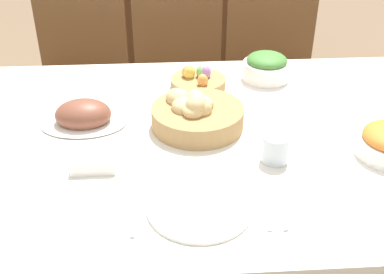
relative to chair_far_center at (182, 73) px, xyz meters
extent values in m
cube|color=white|center=(-0.03, -0.88, -0.16)|extent=(1.63, 1.06, 0.73)
cylinder|color=brown|center=(-0.17, -0.30, -0.30)|extent=(0.03, 0.03, 0.45)
cylinder|color=brown|center=(0.22, -0.26, -0.30)|extent=(0.03, 0.03, 0.45)
cylinder|color=brown|center=(-0.20, 0.09, -0.30)|extent=(0.03, 0.03, 0.45)
cylinder|color=brown|center=(0.18, 0.13, -0.30)|extent=(0.03, 0.03, 0.45)
cube|color=brown|center=(0.01, -0.08, -0.07)|extent=(0.46, 0.46, 0.02)
cube|color=brown|center=(-0.01, 0.12, 0.20)|extent=(0.42, 0.06, 0.52)
cylinder|color=brown|center=(-0.69, -0.26, -0.30)|extent=(0.03, 0.03, 0.45)
cylinder|color=brown|center=(-0.31, -0.30, -0.30)|extent=(0.03, 0.03, 0.45)
cylinder|color=brown|center=(-0.65, 0.13, -0.30)|extent=(0.03, 0.03, 0.45)
cylinder|color=brown|center=(-0.27, 0.09, -0.30)|extent=(0.03, 0.03, 0.45)
cube|color=brown|center=(-0.48, -0.08, -0.07)|extent=(0.46, 0.46, 0.02)
cube|color=brown|center=(-0.46, 0.12, 0.20)|extent=(0.42, 0.06, 0.52)
cylinder|color=brown|center=(0.22, -0.27, -0.30)|extent=(0.03, 0.03, 0.45)
cylinder|color=brown|center=(0.60, -0.29, -0.30)|extent=(0.03, 0.03, 0.45)
cylinder|color=brown|center=(0.24, 0.12, -0.30)|extent=(0.03, 0.03, 0.45)
cylinder|color=brown|center=(0.62, 0.10, -0.30)|extent=(0.03, 0.03, 0.45)
cube|color=brown|center=(0.42, -0.08, -0.07)|extent=(0.44, 0.44, 0.02)
cube|color=brown|center=(0.43, 0.12, 0.20)|extent=(0.42, 0.04, 0.52)
cube|color=#4C2D19|center=(0.24, 1.02, -0.04)|extent=(1.15, 0.44, 0.97)
cylinder|color=#AD8451|center=(0.01, -0.84, 0.23)|extent=(0.27, 0.27, 0.06)
ellipsoid|color=#E0C184|center=(-0.03, -0.84, 0.27)|extent=(0.09, 0.09, 0.05)
ellipsoid|color=#E0C184|center=(0.00, -0.87, 0.28)|extent=(0.09, 0.09, 0.05)
ellipsoid|color=#E0C184|center=(0.00, -0.87, 0.29)|extent=(0.08, 0.09, 0.06)
ellipsoid|color=#E0C184|center=(0.02, -0.87, 0.28)|extent=(0.07, 0.07, 0.06)
ellipsoid|color=#E0C184|center=(0.02, -0.84, 0.28)|extent=(0.09, 0.08, 0.05)
ellipsoid|color=#E0C184|center=(-0.04, -0.79, 0.27)|extent=(0.10, 0.10, 0.06)
ellipsoid|color=#E0C184|center=(0.01, -0.82, 0.28)|extent=(0.08, 0.10, 0.06)
cylinder|color=#AD8451|center=(0.03, -0.58, 0.22)|extent=(0.19, 0.19, 0.03)
ellipsoid|color=#7FCC7A|center=(0.05, -0.57, 0.26)|extent=(0.04, 0.04, 0.05)
ellipsoid|color=#F29E4C|center=(0.00, -0.56, 0.25)|extent=(0.04, 0.04, 0.05)
ellipsoid|color=#F4D151|center=(0.00, -0.57, 0.26)|extent=(0.04, 0.04, 0.05)
ellipsoid|color=#F29E4C|center=(0.04, -0.63, 0.25)|extent=(0.04, 0.04, 0.05)
ellipsoid|color=#B27AD1|center=(0.06, -0.57, 0.26)|extent=(0.04, 0.04, 0.05)
ellipsoid|color=white|center=(-0.33, -0.80, 0.21)|extent=(0.25, 0.18, 0.01)
ellipsoid|color=brown|center=(-0.33, -0.80, 0.24)|extent=(0.17, 0.12, 0.09)
cylinder|color=white|center=(0.28, -0.52, 0.24)|extent=(0.16, 0.16, 0.06)
ellipsoid|color=#478438|center=(0.28, -0.52, 0.28)|extent=(0.14, 0.14, 0.05)
cylinder|color=white|center=(-0.01, -1.21, 0.21)|extent=(0.25, 0.25, 0.01)
cube|color=silver|center=(-0.16, -1.21, 0.21)|extent=(0.01, 0.18, 0.00)
cube|color=silver|center=(0.14, -1.21, 0.21)|extent=(0.01, 0.18, 0.00)
cube|color=silver|center=(0.17, -1.21, 0.21)|extent=(0.01, 0.18, 0.00)
cylinder|color=silver|center=(0.20, -1.03, 0.24)|extent=(0.07, 0.07, 0.07)
cube|color=white|center=(-0.27, -1.04, 0.22)|extent=(0.12, 0.07, 0.03)
camera|label=1|loc=(-0.09, -2.06, 0.93)|focal=45.00mm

